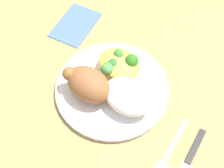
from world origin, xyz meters
The scene contains 8 objects.
ground_plane centered at (0.00, 0.00, 0.00)m, with size 2.00×2.00×0.00m, color #957E4D.
plate centered at (0.00, 0.00, 0.01)m, with size 0.25×0.25×0.01m.
roasted_chicken centered at (0.03, 0.04, 0.05)m, with size 0.11×0.07×0.06m.
rice_pile centered at (-0.05, 0.01, 0.04)m, with size 0.11×0.08×0.05m, color silver.
mac_cheese_with_broccoli centered at (0.02, -0.04, 0.04)m, with size 0.10×0.09×0.05m.
fork centered at (-0.18, 0.04, 0.00)m, with size 0.03×0.14×0.01m.
knife centered at (-0.21, 0.04, 0.00)m, with size 0.04×0.19×0.01m.
napkin centered at (0.19, -0.09, 0.00)m, with size 0.09×0.13×0.00m, color #47669E.
Camera 1 is at (-0.21, 0.26, 0.56)m, focal length 47.81 mm.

